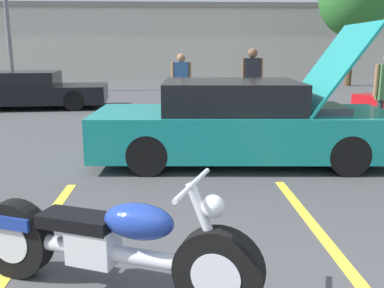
# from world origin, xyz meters

# --- Properties ---
(far_building) EXTENTS (32.00, 4.20, 4.40)m
(far_building) POSITION_xyz_m (0.00, 25.96, 2.34)
(far_building) COLOR beige
(far_building) RESTS_ON ground
(motorcycle) EXTENTS (2.24, 1.06, 0.95)m
(motorcycle) POSITION_xyz_m (-0.26, 1.15, 0.39)
(motorcycle) COLOR black
(motorcycle) RESTS_ON ground
(show_car_hood_open) EXTENTS (4.80, 1.99, 2.20)m
(show_car_hood_open) POSITION_xyz_m (1.35, 4.92, 0.63)
(show_car_hood_open) COLOR teal
(show_car_hood_open) RESTS_ON ground
(parked_car_left_row) EXTENTS (4.76, 2.24, 1.12)m
(parked_car_left_row) POSITION_xyz_m (-4.22, 11.58, 0.53)
(parked_car_left_row) COLOR black
(parked_car_left_row) RESTS_ON ground
(spectator_near_motorcycle) EXTENTS (0.52, 0.24, 1.82)m
(spectator_near_motorcycle) POSITION_xyz_m (2.18, 8.73, 1.09)
(spectator_near_motorcycle) COLOR #38476B
(spectator_near_motorcycle) RESTS_ON ground
(spectator_by_show_car) EXTENTS (0.52, 0.22, 1.68)m
(spectator_by_show_car) POSITION_xyz_m (0.45, 9.40, 1.00)
(spectator_by_show_car) COLOR gray
(spectator_by_show_car) RESTS_ON ground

